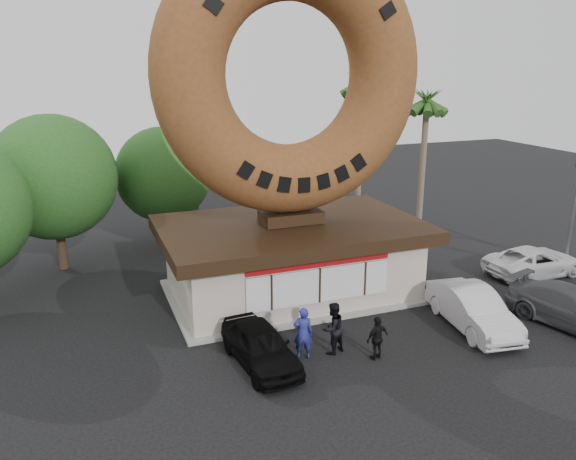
# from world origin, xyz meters

# --- Properties ---
(ground) EXTENTS (90.00, 90.00, 0.00)m
(ground) POSITION_xyz_m (0.00, 0.00, 0.00)
(ground) COLOR black
(ground) RESTS_ON ground
(donut_shop) EXTENTS (11.20, 7.20, 3.80)m
(donut_shop) POSITION_xyz_m (0.00, 5.98, 1.77)
(donut_shop) COLOR #BCAEA0
(donut_shop) RESTS_ON ground
(giant_donut) EXTENTS (11.27, 2.87, 11.27)m
(giant_donut) POSITION_xyz_m (0.00, 6.00, 9.43)
(giant_donut) COLOR brown
(giant_donut) RESTS_ON donut_shop
(tree_west) EXTENTS (6.00, 6.00, 7.65)m
(tree_west) POSITION_xyz_m (-9.50, 13.00, 4.64)
(tree_west) COLOR #473321
(tree_west) RESTS_ON ground
(tree_mid) EXTENTS (5.20, 5.20, 6.63)m
(tree_mid) POSITION_xyz_m (-4.00, 15.00, 4.02)
(tree_mid) COLOR #473321
(tree_mid) RESTS_ON ground
(palm_near) EXTENTS (2.60, 2.60, 9.75)m
(palm_near) POSITION_xyz_m (7.50, 14.00, 8.41)
(palm_near) COLOR #726651
(palm_near) RESTS_ON ground
(palm_far) EXTENTS (2.60, 2.60, 8.75)m
(palm_far) POSITION_xyz_m (11.00, 12.50, 7.48)
(palm_far) COLOR #726651
(palm_far) RESTS_ON ground
(street_lamp) EXTENTS (2.11, 0.20, 8.00)m
(street_lamp) POSITION_xyz_m (-1.86, 16.00, 4.48)
(street_lamp) COLOR #59595E
(street_lamp) RESTS_ON ground
(traffic_signal) EXTENTS (0.30, 0.38, 6.07)m
(traffic_signal) POSITION_xyz_m (14.00, 3.99, 3.87)
(traffic_signal) COLOR #59595E
(traffic_signal) RESTS_ON ground
(person_left) EXTENTS (0.80, 0.66, 1.89)m
(person_left) POSITION_xyz_m (-1.67, 0.54, 0.94)
(person_left) COLOR navy
(person_left) RESTS_ON ground
(person_center) EXTENTS (1.12, 1.00, 1.90)m
(person_center) POSITION_xyz_m (-0.57, 0.48, 0.95)
(person_center) COLOR black
(person_center) RESTS_ON ground
(person_right) EXTENTS (1.00, 0.60, 1.60)m
(person_right) POSITION_xyz_m (0.69, -0.47, 0.80)
(person_right) COLOR black
(person_right) RESTS_ON ground
(car_black) EXTENTS (2.04, 4.30, 1.42)m
(car_black) POSITION_xyz_m (-3.21, 0.62, 0.71)
(car_black) COLOR black
(car_black) RESTS_ON ground
(car_silver) EXTENTS (2.30, 4.97, 1.58)m
(car_silver) POSITION_xyz_m (5.34, 0.31, 0.79)
(car_silver) COLOR silver
(car_silver) RESTS_ON ground
(car_grey) EXTENTS (3.46, 5.62, 1.52)m
(car_grey) POSITION_xyz_m (9.11, -1.03, 0.76)
(car_grey) COLOR #4D4E52
(car_grey) RESTS_ON ground
(car_white) EXTENTS (5.10, 2.50, 1.39)m
(car_white) POSITION_xyz_m (11.81, 3.85, 0.70)
(car_white) COLOR silver
(car_white) RESTS_ON ground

